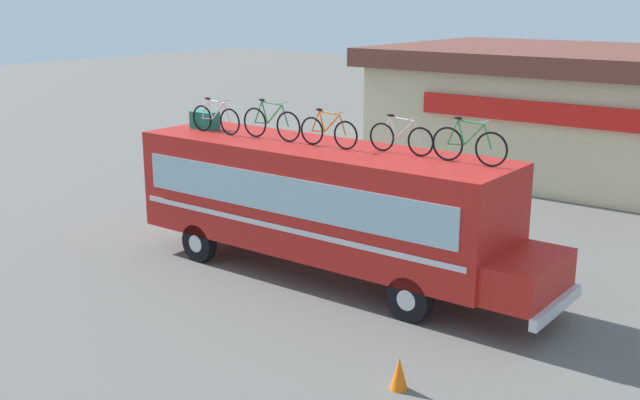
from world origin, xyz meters
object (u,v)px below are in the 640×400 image
(rooftop_bicycle_4, at_px, (401,138))
(traffic_cone, at_px, (399,373))
(rooftop_bicycle_1, at_px, (216,118))
(luggage_bag_1, at_px, (205,120))
(rooftop_bicycle_2, at_px, (271,123))
(bus, at_px, (324,200))
(rooftop_bicycle_5, at_px, (469,145))
(rooftop_bicycle_3, at_px, (328,131))

(rooftop_bicycle_4, relative_size, traffic_cone, 2.80)
(rooftop_bicycle_1, distance_m, traffic_cone, 9.02)
(luggage_bag_1, distance_m, rooftop_bicycle_2, 2.40)
(rooftop_bicycle_1, distance_m, rooftop_bicycle_2, 1.72)
(rooftop_bicycle_1, xyz_separation_m, traffic_cone, (7.67, -3.48, -3.21))
(luggage_bag_1, relative_size, rooftop_bicycle_4, 0.45)
(luggage_bag_1, bearing_deg, rooftop_bicycle_2, -2.79)
(bus, bearing_deg, rooftop_bicycle_1, -176.26)
(bus, height_order, rooftop_bicycle_5, rooftop_bicycle_5)
(luggage_bag_1, relative_size, rooftop_bicycle_2, 0.41)
(luggage_bag_1, relative_size, rooftop_bicycle_1, 0.44)
(rooftop_bicycle_1, relative_size, rooftop_bicycle_4, 1.01)
(rooftop_bicycle_4, bearing_deg, bus, -169.28)
(rooftop_bicycle_2, height_order, rooftop_bicycle_5, rooftop_bicycle_2)
(rooftop_bicycle_3, bearing_deg, bus, 179.87)
(traffic_cone, bearing_deg, rooftop_bicycle_1, 155.61)
(luggage_bag_1, height_order, rooftop_bicycle_3, rooftop_bicycle_3)
(rooftop_bicycle_3, bearing_deg, rooftop_bicycle_5, 5.19)
(rooftop_bicycle_5, bearing_deg, rooftop_bicycle_4, 178.64)
(rooftop_bicycle_2, height_order, rooftop_bicycle_3, rooftop_bicycle_2)
(rooftop_bicycle_5, bearing_deg, bus, -174.98)
(luggage_bag_1, distance_m, traffic_cone, 9.67)
(bus, xyz_separation_m, rooftop_bicycle_5, (3.50, 0.31, 1.67))
(rooftop_bicycle_5, bearing_deg, traffic_cone, -77.34)
(rooftop_bicycle_3, xyz_separation_m, rooftop_bicycle_5, (3.38, 0.31, 0.03))
(bus, distance_m, rooftop_bicycle_4, 2.48)
(luggage_bag_1, bearing_deg, bus, -0.95)
(luggage_bag_1, xyz_separation_m, rooftop_bicycle_1, (0.68, -0.28, 0.14))
(rooftop_bicycle_1, xyz_separation_m, rooftop_bicycle_2, (1.71, 0.16, 0.03))
(bus, distance_m, rooftop_bicycle_1, 3.68)
(traffic_cone, bearing_deg, rooftop_bicycle_4, 122.39)
(rooftop_bicycle_1, bearing_deg, traffic_cone, -24.39)
(bus, bearing_deg, rooftop_bicycle_5, 5.02)
(rooftop_bicycle_3, distance_m, rooftop_bicycle_5, 3.40)
(bus, xyz_separation_m, rooftop_bicycle_2, (-1.57, -0.05, 1.68))
(rooftop_bicycle_2, height_order, traffic_cone, rooftop_bicycle_2)
(bus, height_order, rooftop_bicycle_4, rooftop_bicycle_4)
(bus, relative_size, traffic_cone, 18.31)
(luggage_bag_1, xyz_separation_m, traffic_cone, (8.36, -3.76, -3.07))
(bus, xyz_separation_m, traffic_cone, (4.39, -3.69, -1.57))
(rooftop_bicycle_4, bearing_deg, traffic_cone, -57.61)
(luggage_bag_1, relative_size, rooftop_bicycle_5, 0.43)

